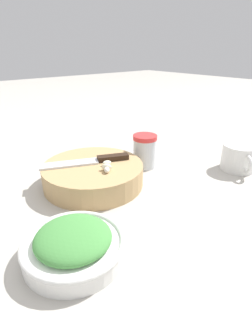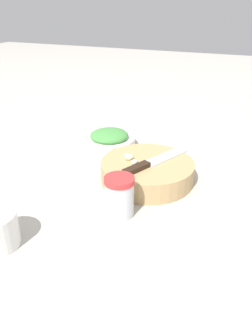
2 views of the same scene
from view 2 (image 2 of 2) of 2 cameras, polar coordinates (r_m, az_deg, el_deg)
The scene contains 6 objects.
ground_plane at distance 0.84m, azimuth -2.27°, elevation -4.18°, with size 5.00×5.00×0.00m, color #B2ADA3.
cutting_board at distance 0.88m, azimuth 3.69°, elevation -0.55°, with size 0.25×0.25×0.05m.
chef_knife at distance 0.86m, azimuth 4.56°, elevation 1.03°, with size 0.21×0.12×0.01m.
garlic_cloves at distance 0.87m, azimuth 0.78°, elevation 1.69°, with size 0.05×0.05×0.02m.
herb_bowl at distance 1.09m, azimuth -2.90°, elevation 5.01°, with size 0.17×0.17×0.06m.
spice_jar at distance 0.73m, azimuth -1.15°, elevation -4.94°, with size 0.07×0.07×0.10m.
Camera 2 is at (-0.64, -0.31, 0.44)m, focal length 35.00 mm.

